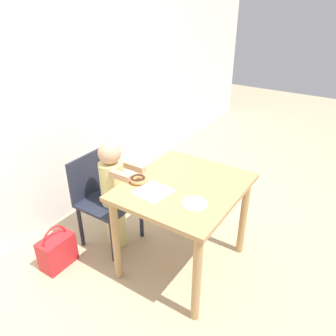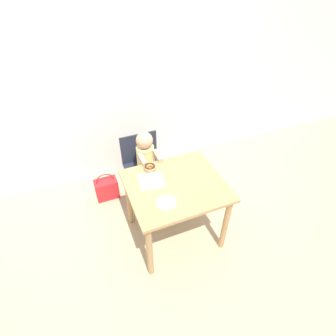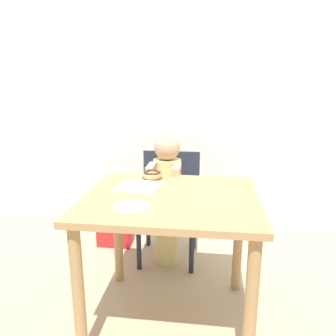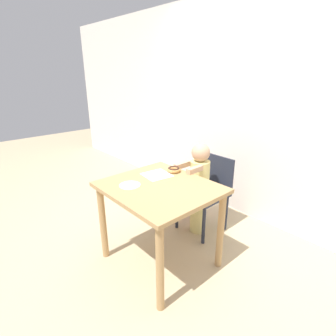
# 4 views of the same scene
# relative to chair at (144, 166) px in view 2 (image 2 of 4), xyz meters

# --- Properties ---
(ground_plane) EXTENTS (12.00, 12.00, 0.00)m
(ground_plane) POSITION_rel_chair_xyz_m (0.10, -0.75, -0.44)
(ground_plane) COLOR tan
(wall_back) EXTENTS (8.00, 0.05, 2.50)m
(wall_back) POSITION_rel_chair_xyz_m (0.10, 0.61, 0.81)
(wall_back) COLOR silver
(wall_back) RESTS_ON ground_plane
(dining_table) EXTENTS (0.93, 0.82, 0.77)m
(dining_table) POSITION_rel_chair_xyz_m (0.10, -0.75, 0.20)
(dining_table) COLOR tan
(dining_table) RESTS_ON ground_plane
(chair) EXTENTS (0.46, 0.44, 0.82)m
(chair) POSITION_rel_chair_xyz_m (0.00, 0.00, 0.00)
(chair) COLOR #232838
(chair) RESTS_ON ground_plane
(child_figure) EXTENTS (0.22, 0.37, 1.00)m
(child_figure) POSITION_rel_chair_xyz_m (-0.00, -0.12, 0.09)
(child_figure) COLOR #E0D17F
(child_figure) RESTS_ON ground_plane
(donut) EXTENTS (0.13, 0.13, 0.04)m
(donut) POSITION_rel_chair_xyz_m (-0.05, -0.44, 0.35)
(donut) COLOR tan
(donut) RESTS_ON dining_table
(napkin) EXTENTS (0.27, 0.27, 0.00)m
(napkin) POSITION_rel_chair_xyz_m (-0.10, -0.61, 0.33)
(napkin) COLOR white
(napkin) RESTS_ON dining_table
(handbag) EXTENTS (0.29, 0.17, 0.39)m
(handbag) POSITION_rel_chair_xyz_m (-0.48, 0.11, -0.30)
(handbag) COLOR red
(handbag) RESTS_ON ground_plane
(plate) EXTENTS (0.18, 0.18, 0.01)m
(plate) POSITION_rel_chair_xyz_m (-0.07, -0.93, 0.33)
(plate) COLOR white
(plate) RESTS_ON dining_table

